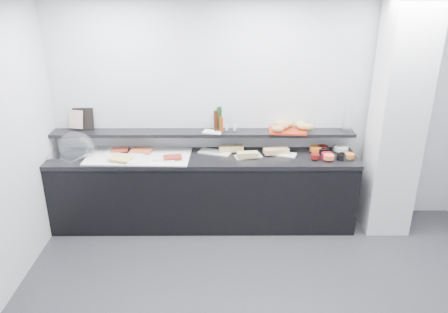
{
  "coord_description": "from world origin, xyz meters",
  "views": [
    {
      "loc": [
        -0.47,
        -3.04,
        2.84
      ],
      "look_at": [
        -0.45,
        1.45,
        1.0
      ],
      "focal_mm": 35.0,
      "sensor_mm": 36.0,
      "label": 1
    }
  ],
  "objects_px": {
    "cloche_base": "(64,155)",
    "sandwich_plate_mid": "(248,156)",
    "condiment_tray": "(213,132)",
    "bread_tray": "(287,130)",
    "carafe": "(347,119)",
    "framed_print": "(83,119)"
  },
  "relations": [
    {
      "from": "framed_print",
      "to": "bread_tray",
      "type": "distance_m",
      "value": 2.44
    },
    {
      "from": "sandwich_plate_mid",
      "to": "carafe",
      "type": "relative_size",
      "value": 1.04
    },
    {
      "from": "carafe",
      "to": "cloche_base",
      "type": "bearing_deg",
      "value": -176.67
    },
    {
      "from": "cloche_base",
      "to": "carafe",
      "type": "relative_size",
      "value": 1.6
    },
    {
      "from": "condiment_tray",
      "to": "bread_tray",
      "type": "xyz_separation_m",
      "value": [
        0.89,
        0.03,
        0.0
      ]
    },
    {
      "from": "sandwich_plate_mid",
      "to": "bread_tray",
      "type": "height_order",
      "value": "bread_tray"
    },
    {
      "from": "cloche_base",
      "to": "condiment_tray",
      "type": "height_order",
      "value": "condiment_tray"
    },
    {
      "from": "condiment_tray",
      "to": "carafe",
      "type": "xyz_separation_m",
      "value": [
        1.59,
        0.04,
        0.14
      ]
    },
    {
      "from": "bread_tray",
      "to": "carafe",
      "type": "distance_m",
      "value": 0.71
    },
    {
      "from": "framed_print",
      "to": "carafe",
      "type": "relative_size",
      "value": 0.87
    },
    {
      "from": "cloche_base",
      "to": "sandwich_plate_mid",
      "type": "bearing_deg",
      "value": 23.14
    },
    {
      "from": "framed_print",
      "to": "condiment_tray",
      "type": "relative_size",
      "value": 1.17
    },
    {
      "from": "carafe",
      "to": "framed_print",
      "type": "bearing_deg",
      "value": 178.41
    },
    {
      "from": "sandwich_plate_mid",
      "to": "carafe",
      "type": "xyz_separation_m",
      "value": [
        1.17,
        0.2,
        0.39
      ]
    },
    {
      "from": "sandwich_plate_mid",
      "to": "condiment_tray",
      "type": "height_order",
      "value": "condiment_tray"
    },
    {
      "from": "sandwich_plate_mid",
      "to": "bread_tray",
      "type": "relative_size",
      "value": 0.71
    },
    {
      "from": "cloche_base",
      "to": "sandwich_plate_mid",
      "type": "relative_size",
      "value": 1.54
    },
    {
      "from": "cloche_base",
      "to": "bread_tray",
      "type": "distance_m",
      "value": 2.64
    },
    {
      "from": "bread_tray",
      "to": "carafe",
      "type": "xyz_separation_m",
      "value": [
        0.7,
        0.0,
        0.14
      ]
    },
    {
      "from": "cloche_base",
      "to": "framed_print",
      "type": "bearing_deg",
      "value": 80.17
    },
    {
      "from": "cloche_base",
      "to": "carafe",
      "type": "xyz_separation_m",
      "value": [
        3.32,
        0.19,
        0.38
      ]
    },
    {
      "from": "condiment_tray",
      "to": "carafe",
      "type": "distance_m",
      "value": 1.6
    }
  ]
}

